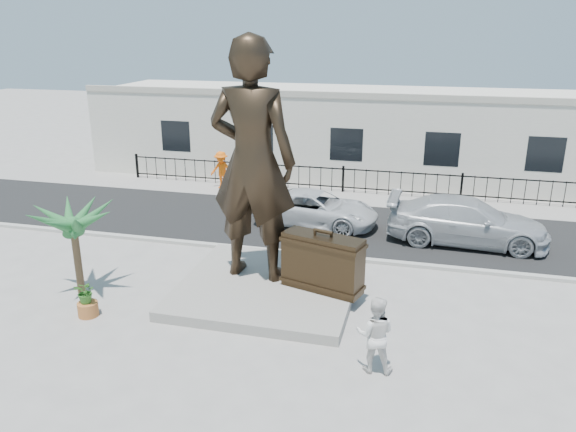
{
  "coord_description": "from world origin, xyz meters",
  "views": [
    {
      "loc": [
        3.89,
        -13.29,
        7.63
      ],
      "look_at": [
        0.0,
        2.0,
        2.3
      ],
      "focal_mm": 35.0,
      "sensor_mm": 36.0,
      "label": 1
    }
  ],
  "objects_px": {
    "tourist": "(375,334)",
    "car_white": "(316,209)",
    "statue": "(252,161)",
    "suitcase": "(323,263)"
  },
  "relations": [
    {
      "from": "statue",
      "to": "tourist",
      "type": "relative_size",
      "value": 3.86
    },
    {
      "from": "statue",
      "to": "car_white",
      "type": "height_order",
      "value": "statue"
    },
    {
      "from": "car_white",
      "to": "statue",
      "type": "bearing_deg",
      "value": 178.8
    },
    {
      "from": "statue",
      "to": "suitcase",
      "type": "bearing_deg",
      "value": 171.32
    },
    {
      "from": "tourist",
      "to": "car_white",
      "type": "distance_m",
      "value": 10.16
    },
    {
      "from": "tourist",
      "to": "car_white",
      "type": "bearing_deg",
      "value": -72.94
    },
    {
      "from": "statue",
      "to": "suitcase",
      "type": "height_order",
      "value": "statue"
    },
    {
      "from": "statue",
      "to": "car_white",
      "type": "distance_m",
      "value": 6.65
    },
    {
      "from": "statue",
      "to": "tourist",
      "type": "height_order",
      "value": "statue"
    },
    {
      "from": "suitcase",
      "to": "tourist",
      "type": "xyz_separation_m",
      "value": [
        1.87,
        -3.31,
        -0.2
      ]
    }
  ]
}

